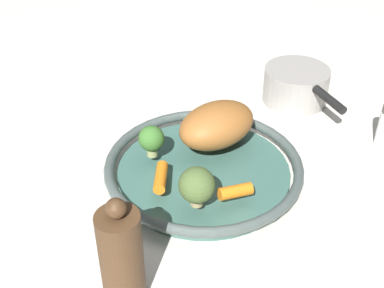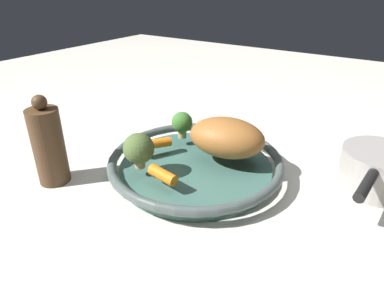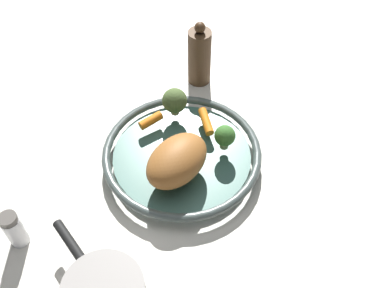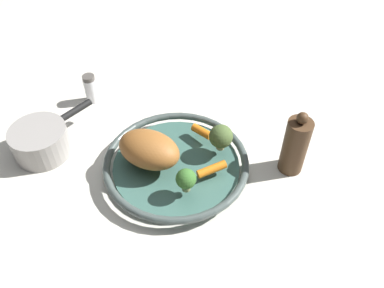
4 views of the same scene
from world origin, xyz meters
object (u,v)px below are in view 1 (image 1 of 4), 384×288
(serving_bowl, at_px, (204,170))
(roast_chicken_piece, at_px, (217,125))
(baby_carrot_right, at_px, (161,177))
(saucepan, at_px, (296,85))
(broccoli_floret_small, at_px, (151,139))
(broccoli_floret_edge, at_px, (197,185))
(pepper_mill, at_px, (121,257))
(baby_carrot_center, at_px, (236,191))

(serving_bowl, xyz_separation_m, roast_chicken_piece, (-0.04, -0.04, 0.05))
(serving_bowl, distance_m, baby_carrot_right, 0.09)
(saucepan, bearing_deg, broccoli_floret_small, 13.65)
(baby_carrot_right, bearing_deg, broccoli_floret_edge, 109.51)
(baby_carrot_right, xyz_separation_m, pepper_mill, (0.12, 0.14, 0.02))
(broccoli_floret_small, height_order, saucepan, broccoli_floret_small)
(roast_chicken_piece, bearing_deg, baby_carrot_right, 22.46)
(pepper_mill, bearing_deg, broccoli_floret_edge, -152.37)
(pepper_mill, bearing_deg, roast_chicken_piece, -141.10)
(broccoli_floret_small, bearing_deg, baby_carrot_right, 76.98)
(saucepan, bearing_deg, roast_chicken_piece, 22.81)
(baby_carrot_right, xyz_separation_m, broccoli_floret_edge, (-0.02, 0.07, 0.03))
(serving_bowl, xyz_separation_m, pepper_mill, (0.20, 0.16, 0.05))
(baby_carrot_center, distance_m, pepper_mill, 0.21)
(baby_carrot_right, relative_size, pepper_mill, 0.40)
(serving_bowl, bearing_deg, pepper_mill, 38.74)
(serving_bowl, xyz_separation_m, broccoli_floret_edge, (0.06, 0.09, 0.05))
(roast_chicken_piece, bearing_deg, saucepan, -157.19)
(roast_chicken_piece, relative_size, saucepan, 0.65)
(roast_chicken_piece, relative_size, pepper_mill, 0.85)
(broccoli_floret_small, distance_m, saucepan, 0.36)
(roast_chicken_piece, xyz_separation_m, baby_carrot_right, (0.13, 0.05, -0.03))
(baby_carrot_center, height_order, baby_carrot_right, same)
(serving_bowl, height_order, broccoli_floret_small, broccoli_floret_small)
(baby_carrot_center, bearing_deg, roast_chicken_piece, -107.80)
(roast_chicken_piece, bearing_deg, broccoli_floret_edge, 50.26)
(pepper_mill, bearing_deg, broccoli_floret_small, -122.00)
(broccoli_floret_small, relative_size, saucepan, 0.25)
(broccoli_floret_edge, xyz_separation_m, saucepan, (-0.34, -0.22, -0.04))
(serving_bowl, distance_m, roast_chicken_piece, 0.08)
(serving_bowl, relative_size, saucepan, 1.50)
(broccoli_floret_edge, distance_m, pepper_mill, 0.16)
(baby_carrot_center, distance_m, saucepan, 0.37)
(serving_bowl, bearing_deg, saucepan, -154.26)
(baby_carrot_right, bearing_deg, serving_bowl, -168.82)
(roast_chicken_piece, distance_m, broccoli_floret_small, 0.11)
(baby_carrot_right, relative_size, broccoli_floret_small, 1.19)
(pepper_mill, bearing_deg, baby_carrot_center, -162.40)
(baby_carrot_right, bearing_deg, pepper_mill, 50.92)
(roast_chicken_piece, height_order, pepper_mill, pepper_mill)
(baby_carrot_right, distance_m, broccoli_floret_small, 0.07)
(saucepan, bearing_deg, baby_carrot_center, 39.45)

